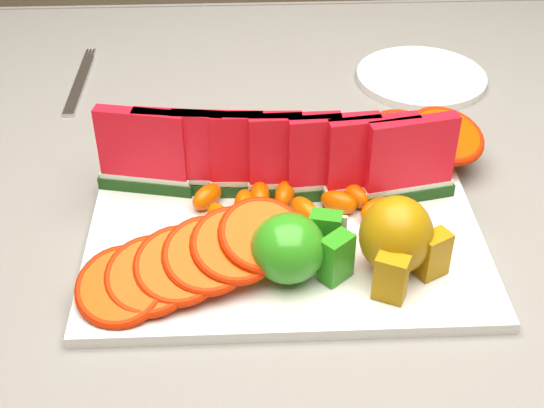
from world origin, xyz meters
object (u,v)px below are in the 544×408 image
object	(u,v)px
apple_cluster	(296,248)
fork	(80,81)
pear_cluster	(398,239)
side_plate	(421,77)
platter	(284,230)

from	to	relation	value
apple_cluster	fork	xyz separation A→B (m)	(-0.27, 0.42, -0.04)
pear_cluster	side_plate	bearing A→B (deg)	74.89
apple_cluster	fork	size ratio (longest dim) A/B	0.55
apple_cluster	pear_cluster	world-z (taller)	pear_cluster
platter	side_plate	xyz separation A→B (m)	(0.21, 0.33, -0.00)
apple_cluster	side_plate	world-z (taller)	apple_cluster
apple_cluster	side_plate	bearing A→B (deg)	63.25
platter	apple_cluster	bearing A→B (deg)	-85.64
pear_cluster	platter	bearing A→B (deg)	144.28
platter	fork	distance (m)	0.43
side_plate	apple_cluster	bearing A→B (deg)	-116.75
apple_cluster	platter	bearing A→B (deg)	94.36
platter	side_plate	distance (m)	0.39
side_plate	fork	bearing A→B (deg)	178.46
pear_cluster	fork	size ratio (longest dim) A/B	0.48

